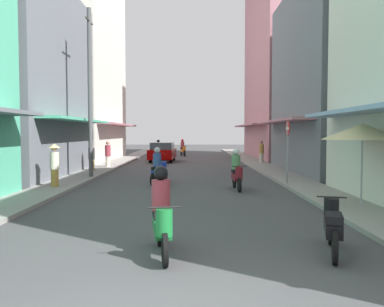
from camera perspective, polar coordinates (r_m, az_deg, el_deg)
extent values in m
plane|color=#424244|center=(23.08, -1.19, -2.44)|extent=(101.21, 101.21, 0.00)
cube|color=gray|center=(23.68, -13.13, -2.23)|extent=(1.61, 54.00, 0.12)
cube|color=gray|center=(23.50, 10.84, -2.25)|extent=(1.61, 54.00, 0.12)
cube|color=slate|center=(22.05, -24.93, 9.30)|extent=(6.00, 9.79, 9.42)
cube|color=#4CB28C|center=(20.71, -15.95, 4.58)|extent=(1.10, 8.81, 0.12)
cube|color=silver|center=(32.94, -16.65, 12.83)|extent=(6.00, 11.98, 15.77)
cube|color=#B7727F|center=(31.64, -10.41, 4.05)|extent=(1.10, 10.79, 0.12)
cube|color=slate|center=(23.32, 20.97, 9.66)|extent=(6.00, 10.25, 9.94)
cube|color=#B7727F|center=(22.15, 12.36, 4.52)|extent=(1.10, 9.22, 0.12)
cube|color=#B7727F|center=(35.68, 13.66, 13.61)|extent=(6.00, 12.98, 17.63)
cube|color=#B7727F|center=(34.41, 7.85, 3.98)|extent=(1.10, 11.68, 0.12)
cylinder|color=black|center=(14.75, 6.59, -4.44)|extent=(0.10, 0.56, 0.56)
cylinder|color=black|center=(15.97, 5.86, -3.86)|extent=(0.10, 0.56, 0.56)
cube|color=maroon|center=(15.38, 6.19, -3.30)|extent=(0.32, 1.01, 0.24)
cube|color=black|center=(15.56, 6.08, -2.49)|extent=(0.30, 0.57, 0.14)
cylinder|color=maroon|center=(14.82, 6.52, -2.76)|extent=(0.28, 0.28, 0.45)
cylinder|color=black|center=(14.80, 6.53, -1.80)|extent=(0.55, 0.05, 0.03)
cylinder|color=#598C59|center=(15.48, 6.11, -1.22)|extent=(0.34, 0.34, 0.55)
sphere|color=silver|center=(15.46, 6.12, 0.26)|extent=(0.26, 0.26, 0.26)
cylinder|color=black|center=(8.39, 18.94, -10.26)|extent=(0.23, 0.56, 0.56)
cylinder|color=black|center=(7.18, 19.48, -12.52)|extent=(0.23, 0.56, 0.56)
cube|color=black|center=(7.68, 19.24, -9.80)|extent=(0.55, 1.04, 0.24)
cube|color=black|center=(7.45, 19.36, -8.63)|extent=(0.42, 0.62, 0.14)
cylinder|color=black|center=(8.18, 19.03, -7.59)|extent=(0.28, 0.28, 0.45)
cylinder|color=black|center=(8.14, 19.06, -5.86)|extent=(0.54, 0.18, 0.03)
cylinder|color=black|center=(36.89, -1.24, 0.02)|extent=(0.22, 0.56, 0.56)
cylinder|color=black|center=(38.11, -1.68, 0.12)|extent=(0.22, 0.56, 0.56)
cube|color=orange|center=(37.54, -1.48, 0.41)|extent=(0.52, 1.04, 0.24)
cube|color=black|center=(37.72, -1.55, 0.73)|extent=(0.41, 0.61, 0.14)
cylinder|color=orange|center=(36.99, -1.29, 0.68)|extent=(0.28, 0.28, 0.45)
cylinder|color=black|center=(36.99, -1.29, 1.07)|extent=(0.54, 0.17, 0.03)
cylinder|color=#99333F|center=(37.66, -1.54, 1.26)|extent=(0.34, 0.34, 0.55)
sphere|color=red|center=(37.65, -1.54, 1.87)|extent=(0.26, 0.26, 0.26)
cylinder|color=black|center=(17.54, -4.10, -3.24)|extent=(0.24, 0.56, 0.56)
cylinder|color=black|center=(16.38, -5.69, -3.69)|extent=(0.24, 0.56, 0.56)
cube|color=#1E38B7|center=(16.89, -4.94, -2.74)|extent=(0.56, 1.04, 0.24)
cube|color=black|center=(16.69, -5.20, -2.12)|extent=(0.43, 0.62, 0.14)
cylinder|color=#1E38B7|center=(17.38, -4.26, -1.91)|extent=(0.28, 0.28, 0.45)
cylinder|color=black|center=(17.36, -4.26, -1.09)|extent=(0.53, 0.19, 0.03)
cylinder|color=#334C8C|center=(16.70, -5.14, -0.91)|extent=(0.34, 0.34, 0.55)
sphere|color=#B2B2B7|center=(16.68, -5.14, 0.46)|extent=(0.26, 0.26, 0.26)
cylinder|color=black|center=(34.28, -5.26, -0.21)|extent=(0.15, 0.57, 0.56)
cylinder|color=black|center=(35.50, -4.83, -0.10)|extent=(0.15, 0.57, 0.56)
cube|color=#B2B2B7|center=(34.93, -5.02, 0.21)|extent=(0.40, 1.03, 0.24)
cube|color=black|center=(35.12, -4.96, 0.55)|extent=(0.35, 0.59, 0.14)
cylinder|color=#B2B2B7|center=(34.38, -5.22, 0.50)|extent=(0.28, 0.28, 0.45)
cylinder|color=black|center=(34.37, -5.22, 0.91)|extent=(0.55, 0.10, 0.03)
cylinder|color=#598C59|center=(35.05, -4.98, 1.12)|extent=(0.34, 0.34, 0.55)
sphere|color=black|center=(35.04, -4.98, 1.77)|extent=(0.26, 0.26, 0.26)
cylinder|color=black|center=(6.69, -4.04, -13.51)|extent=(0.16, 0.57, 0.56)
cylinder|color=black|center=(7.89, -4.81, -10.94)|extent=(0.16, 0.57, 0.56)
cube|color=#197233|center=(7.28, -4.50, -10.34)|extent=(0.43, 1.03, 0.24)
cube|color=black|center=(7.44, -4.62, -8.49)|extent=(0.36, 0.60, 0.14)
cylinder|color=#197233|center=(6.70, -4.14, -9.76)|extent=(0.28, 0.28, 0.45)
cylinder|color=black|center=(6.65, -4.15, -7.66)|extent=(0.55, 0.11, 0.03)
cylinder|color=#99333F|center=(7.32, -4.60, -5.88)|extent=(0.34, 0.34, 0.55)
sphere|color=black|center=(7.27, -4.62, -2.77)|extent=(0.26, 0.26, 0.26)
cube|color=#8C0000|center=(30.26, -4.37, -0.02)|extent=(1.94, 4.17, 0.70)
cube|color=#333D47|center=(30.09, -4.40, 1.01)|extent=(1.69, 2.17, 0.60)
cylinder|color=black|center=(31.61, -5.45, -0.41)|extent=(0.21, 0.65, 0.64)
cylinder|color=black|center=(31.44, -2.74, -0.42)|extent=(0.21, 0.65, 0.64)
cylinder|color=black|center=(29.14, -6.12, -0.70)|extent=(0.21, 0.65, 0.64)
cylinder|color=black|center=(28.96, -3.18, -0.71)|extent=(0.21, 0.65, 0.64)
cylinder|color=#BF8C3F|center=(22.66, -14.24, -1.72)|extent=(0.28, 0.28, 0.72)
cylinder|color=#262628|center=(22.61, -14.26, -0.04)|extent=(0.34, 0.34, 0.61)
sphere|color=tan|center=(22.60, -14.28, 1.09)|extent=(0.22, 0.22, 0.22)
cylinder|color=#BF8C3F|center=(16.21, -19.09, -3.52)|extent=(0.28, 0.28, 0.78)
cylinder|color=beige|center=(16.14, -19.13, -0.98)|extent=(0.34, 0.34, 0.66)
sphere|color=tan|center=(16.12, -19.16, 0.69)|extent=(0.22, 0.22, 0.22)
cone|color=#D1B77A|center=(16.12, -19.16, 1.04)|extent=(0.44, 0.44, 0.16)
cylinder|color=beige|center=(24.68, -12.04, -1.25)|extent=(0.28, 0.28, 0.77)
cylinder|color=#99333F|center=(24.64, -12.05, 0.40)|extent=(0.34, 0.34, 0.65)
sphere|color=tan|center=(24.62, -12.07, 1.49)|extent=(0.22, 0.22, 0.22)
cylinder|color=beige|center=(28.28, 9.66, -0.72)|extent=(0.28, 0.28, 0.75)
cylinder|color=#BF8C3F|center=(28.25, 9.67, 0.68)|extent=(0.34, 0.34, 0.63)
sphere|color=#9E7256|center=(28.23, 9.68, 1.60)|extent=(0.22, 0.22, 0.22)
cylinder|color=#99999E|center=(12.24, 22.81, -2.17)|extent=(0.05, 0.05, 2.26)
cone|color=beige|center=(12.19, 22.92, 2.89)|extent=(2.24, 2.24, 0.45)
cylinder|color=#4C4C4F|center=(19.43, -14.46, 8.15)|extent=(0.20, 0.20, 7.92)
cylinder|color=#3F382D|center=(20.02, -14.59, 17.78)|extent=(0.08, 1.20, 0.08)
cylinder|color=gray|center=(16.50, 13.24, -0.15)|extent=(0.07, 0.07, 2.60)
cylinder|color=red|center=(16.47, 13.28, 3.50)|extent=(0.02, 0.60, 0.60)
cube|color=white|center=(16.47, 13.28, 3.50)|extent=(0.03, 0.40, 0.10)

